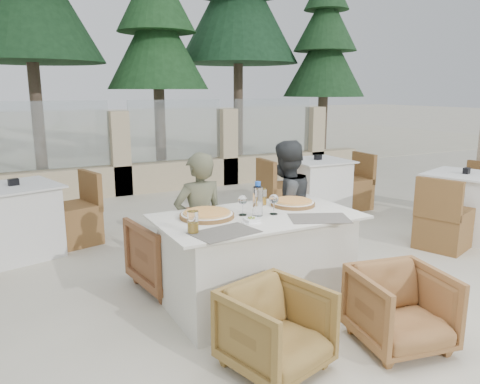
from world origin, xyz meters
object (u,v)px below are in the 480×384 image
wine_glass_near (274,203)px  olive_dish (252,220)px  pizza_left (207,214)px  armchair_far_right (280,242)px  armchair_near_right (401,309)px  bg_table_c (463,205)px  water_bottle (258,199)px  beer_glass_left (193,222)px  dining_table (257,261)px  bg_table_a (18,221)px  wine_glass_centre (243,204)px  diner_left (199,224)px  beer_glass_right (263,197)px  diner_right (285,209)px  armchair_near_left (276,329)px  armchair_far_left (175,252)px  pizza_right (293,203)px  bg_table_b (317,186)px

wine_glass_near → olive_dish: bearing=-155.3°
pizza_left → armchair_far_right: (0.92, 0.37, -0.49)m
wine_glass_near → armchair_near_right: wine_glass_near is taller
pizza_left → bg_table_c: bearing=5.6°
water_bottle → beer_glass_left: (-0.62, -0.18, -0.06)m
dining_table → bg_table_a: size_ratio=0.98×
pizza_left → wine_glass_centre: wine_glass_centre is taller
bg_table_a → dining_table: bearing=-68.0°
wine_glass_centre → bg_table_a: (-1.55, 2.15, -0.48)m
diner_left → water_bottle: bearing=121.5°
pizza_left → water_bottle: size_ratio=1.54×
beer_glass_right → diner_left: diner_left is taller
armchair_near_right → diner_right: size_ratio=0.47×
wine_glass_centre → armchair_far_right: 0.95m
olive_dish → dining_table: bearing=48.0°
armchair_near_left → bg_table_c: size_ratio=0.36×
armchair_far_left → bg_table_c: 3.59m
bg_table_c → beer_glass_left: bearing=171.1°
pizza_right → water_bottle: water_bottle is taller
beer_glass_right → bg_table_b: (2.04, 1.91, -0.45)m
armchair_far_right → diner_right: 0.34m
pizza_left → bg_table_b: size_ratio=0.26×
dining_table → diner_right: size_ratio=1.24×
wine_glass_near → bg_table_a: size_ratio=0.11×
water_bottle → bg_table_c: size_ratio=0.17×
bg_table_c → armchair_near_right: bearing=-169.2°
beer_glass_left → bg_table_c: beer_glass_left is taller
dining_table → beer_glass_left: size_ratio=10.28×
water_bottle → bg_table_c: (3.13, 0.48, -0.52)m
beer_glass_left → armchair_far_right: 1.46m
olive_dish → bg_table_a: olive_dish is taller
pizza_right → water_bottle: size_ratio=1.37×
bg_table_b → diner_left: bearing=-143.0°
pizza_right → wine_glass_near: 0.35m
water_bottle → bg_table_b: size_ratio=0.17×
pizza_right → beer_glass_right: 0.26m
dining_table → armchair_near_left: bearing=-112.3°
beer_glass_left → armchair_far_left: bearing=78.9°
pizza_left → armchair_near_right: 1.56m
water_bottle → bg_table_c: 3.21m
beer_glass_left → armchair_near_left: size_ratio=0.26×
armchair_near_right → bg_table_c: bg_table_c is taller
beer_glass_right → pizza_right: bearing=-34.0°
wine_glass_centre → olive_dish: (-0.04, -0.22, -0.07)m
olive_dish → water_bottle: bearing=47.1°
pizza_right → armchair_near_left: pizza_right is taller
pizza_left → beer_glass_left: size_ratio=2.73×
olive_dish → armchair_far_right: bearing=44.1°
pizza_right → wine_glass_centre: bearing=-171.4°
wine_glass_centre → armchair_near_left: 1.09m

